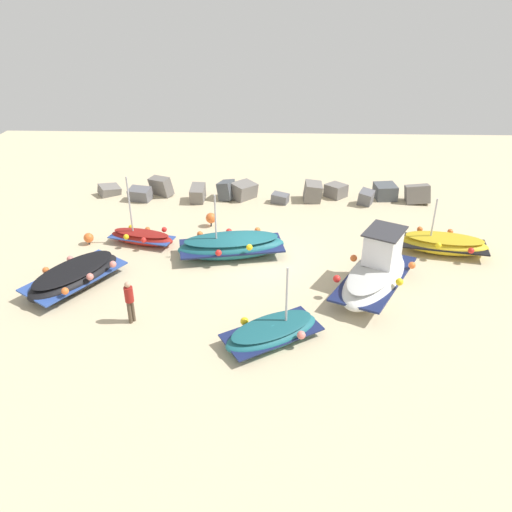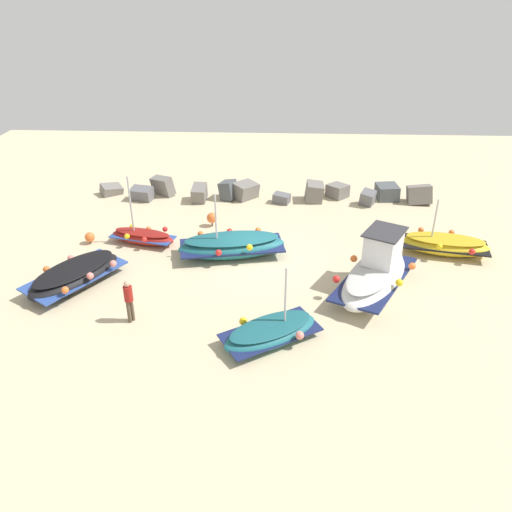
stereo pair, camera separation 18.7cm
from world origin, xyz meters
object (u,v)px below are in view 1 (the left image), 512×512
Objects in this scene: fishing_boat_4 at (272,332)px; fishing_boat_5 at (444,244)px; fishing_boat_2 at (231,246)px; mooring_buoy_1 at (89,238)px; fishing_boat_1 at (75,276)px; fishing_boat_3 at (376,273)px; mooring_buoy_0 at (211,218)px; person_walking at (129,299)px; fishing_boat_0 at (142,237)px.

fishing_boat_4 is 10.47m from fishing_boat_5.
mooring_buoy_1 is at bearing 160.89° from fishing_boat_2.
fishing_boat_1 is 8.07× the size of mooring_buoy_1.
mooring_buoy_1 is (-12.92, 3.60, -0.44)m from fishing_boat_3.
fishing_boat_5 is 5.72× the size of mooring_buoy_0.
fishing_boat_2 reaches higher than mooring_buoy_0.
fishing_boat_2 is 0.95× the size of fishing_boat_3.
person_walking is (-5.14, 0.93, 0.62)m from fishing_boat_4.
fishing_boat_2 is 3.00× the size of person_walking.
fishing_boat_1 is 6.27× the size of mooring_buoy_0.
person_walking is at bearing -65.27° from fishing_boat_0.
fishing_boat_5 is at bearing -0.69° from mooring_buoy_1.
fishing_boat_3 is 9.48× the size of mooring_buoy_1.
mooring_buoy_1 is (-0.72, 3.80, -0.13)m from fishing_boat_1.
fishing_boat_3 is 3.17× the size of person_walking.
fishing_boat_0 is 0.66× the size of fishing_boat_2.
fishing_boat_3 is 1.29× the size of fishing_boat_5.
fishing_boat_0 is 14.12m from fishing_boat_5.
fishing_boat_0 reaches higher than mooring_buoy_0.
fishing_boat_1 is 0.85× the size of fishing_boat_3.
fishing_boat_4 is at bearing 19.62° from person_walking.
fishing_boat_3 reaches higher than person_walking.
fishing_boat_5 is at bearing -18.68° from fishing_boat_3.
fishing_boat_2 is 6.97m from mooring_buoy_1.
person_walking is 2.32× the size of mooring_buoy_0.
fishing_boat_5 is at bearing 134.05° from fishing_boat_1.
fishing_boat_0 reaches higher than person_walking.
fishing_boat_4 reaches higher than fishing_boat_1.
fishing_boat_4 reaches higher than fishing_boat_3.
fishing_boat_5 is at bearing -6.90° from fishing_boat_2.
fishing_boat_3 is at bearing -5.29° from fishing_boat_0.
fishing_boat_2 is 6.49m from fishing_boat_4.
fishing_boat_4 is at bearing 159.64° from fishing_boat_3.
fishing_boat_5 reaches higher than mooring_buoy_1.
fishing_boat_5 is (9.73, 0.75, -0.09)m from fishing_boat_2.
fishing_boat_0 is at bearing -145.46° from mooring_buoy_0.
fishing_boat_3 is 9.38m from mooring_buoy_0.
fishing_boat_0 is 4.52m from fishing_boat_2.
fishing_boat_4 is 9.94m from mooring_buoy_0.
fishing_boat_4 is (8.08, -3.35, -0.10)m from fishing_boat_1.
fishing_boat_1 is 8.75m from fishing_boat_4.
fishing_boat_3 is at bearing -15.57° from mooring_buoy_1.
mooring_buoy_1 is at bearing 103.27° from fishing_boat_3.
fishing_boat_2 is 6.96× the size of mooring_buoy_0.
fishing_boat_3 reaches higher than fishing_boat_1.
fishing_boat_0 is 2.52m from mooring_buoy_1.
mooring_buoy_0 is (-3.21, 9.41, 0.10)m from fishing_boat_4.
fishing_boat_3 is 1.41× the size of fishing_boat_4.
fishing_boat_1 reaches higher than mooring_buoy_1.
fishing_boat_1 is 2.70× the size of person_walking.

